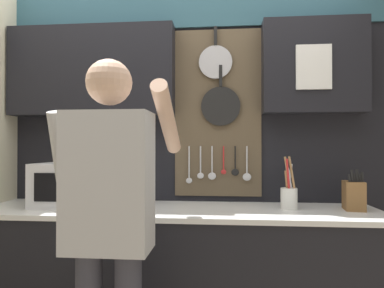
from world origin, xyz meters
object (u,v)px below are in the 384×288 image
microwave (78,184)px  knife_block (354,195)px  utensil_crock (289,195)px  person (110,210)px

microwave → knife_block: (1.74, 0.00, -0.05)m
microwave → utensil_crock: 1.35m
microwave → knife_block: 1.74m
knife_block → utensil_crock: (-0.38, 0.00, -0.01)m
knife_block → microwave: bearing=-180.0°
knife_block → person: size_ratio=0.15×
knife_block → utensil_crock: bearing=179.7°
microwave → person: person is taller
utensil_crock → person: size_ratio=0.19×
utensil_crock → knife_block: bearing=-0.3°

